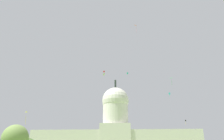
# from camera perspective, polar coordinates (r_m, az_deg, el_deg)

# --- Properties ---
(capitol_building) EXTENTS (143.99, 26.04, 70.59)m
(capitol_building) POSITION_cam_1_polar(r_m,az_deg,el_deg) (216.09, 0.87, -15.53)
(capitol_building) COLOR beige
(capitol_building) RESTS_ON ground_plane
(tree_west_mid) EXTENTS (12.01, 12.02, 12.34)m
(tree_west_mid) POSITION_cam_1_polar(r_m,az_deg,el_deg) (86.00, -22.12, -14.93)
(tree_west_mid) COLOR #42301E
(tree_west_mid) RESTS_ON ground_plane
(kite_lime_high) EXTENTS (0.94, 1.31, 1.44)m
(kite_lime_high) POSITION_cam_1_polar(r_m,az_deg,el_deg) (159.25, -1.93, -1.02)
(kite_lime_high) COLOR #8CD133
(kite_pink_high) EXTENTS (1.39, 1.61, 3.34)m
(kite_pink_high) POSITION_cam_1_polar(r_m,az_deg,el_deg) (103.72, 5.82, 10.34)
(kite_pink_high) COLOR pink
(kite_turquoise_high) EXTENTS (0.73, 0.54, 1.02)m
(kite_turquoise_high) POSITION_cam_1_polar(r_m,az_deg,el_deg) (118.26, 3.71, -0.78)
(kite_turquoise_high) COLOR teal
(kite_yellow_low) EXTENTS (1.69, 1.76, 4.31)m
(kite_yellow_low) POSITION_cam_1_polar(r_m,az_deg,el_deg) (96.22, -19.55, -9.89)
(kite_yellow_low) COLOR yellow
(kite_green_high) EXTENTS (1.47, 1.12, 3.10)m
(kite_green_high) POSITION_cam_1_polar(r_m,az_deg,el_deg) (110.99, 13.93, -2.12)
(kite_green_high) COLOR green
(kite_black_mid) EXTENTS (0.70, 0.64, 2.93)m
(kite_black_mid) POSITION_cam_1_polar(r_m,az_deg,el_deg) (151.47, 17.15, -11.59)
(kite_black_mid) COLOR black
(kite_red_high) EXTENTS (1.22, 1.26, 4.05)m
(kite_red_high) POSITION_cam_1_polar(r_m,az_deg,el_deg) (169.12, -1.93, -0.38)
(kite_red_high) COLOR red
(kite_cyan_high) EXTENTS (1.12, 1.14, 2.92)m
(kite_cyan_high) POSITION_cam_1_polar(r_m,az_deg,el_deg) (168.46, 13.56, -5.48)
(kite_cyan_high) COLOR #33BCDB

